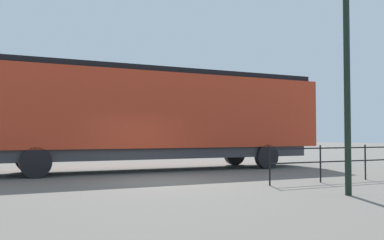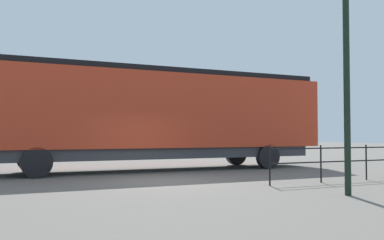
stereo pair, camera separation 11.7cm
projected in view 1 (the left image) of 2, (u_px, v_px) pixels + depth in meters
name	position (u px, v px, depth m)	size (l,w,h in m)	color
ground_plane	(163.00, 181.00, 14.00)	(120.00, 120.00, 0.00)	#666059
locomotive	(166.00, 115.00, 18.60)	(3.09, 15.33, 4.31)	red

